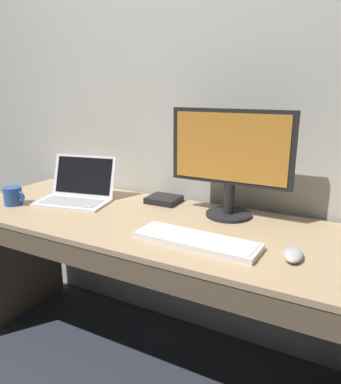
{
  "coord_description": "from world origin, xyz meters",
  "views": [
    {
      "loc": [
        0.84,
        -1.33,
        1.33
      ],
      "look_at": [
        0.13,
        0.0,
        0.9
      ],
      "focal_mm": 34.59,
      "sensor_mm": 36.0,
      "label": 1
    }
  ],
  "objects": [
    {
      "name": "computer_mouse",
      "position": [
        0.66,
        -0.11,
        0.78
      ],
      "size": [
        0.08,
        0.13,
        0.03
      ],
      "primitive_type": "ellipsoid",
      "rotation": [
        0.0,
        0.0,
        0.12
      ],
      "color": "#B7B7BC",
      "rests_on": "desk"
    },
    {
      "name": "desk",
      "position": [
        0.0,
        -0.02,
        0.52
      ],
      "size": [
        1.87,
        0.69,
        0.76
      ],
      "color": "tan",
      "rests_on": "ground"
    },
    {
      "name": "coffee_mug",
      "position": [
        -0.69,
        -0.14,
        0.81
      ],
      "size": [
        0.13,
        0.09,
        0.09
      ],
      "color": "#28519E",
      "rests_on": "desk"
    },
    {
      "name": "ground_plane",
      "position": [
        0.0,
        0.0,
        0.0
      ],
      "size": [
        14.0,
        14.0,
        0.0
      ],
      "primitive_type": "plane",
      "color": "#2D333D"
    },
    {
      "name": "external_drive_box",
      "position": [
        -0.04,
        0.25,
        0.78
      ],
      "size": [
        0.16,
        0.14,
        0.03
      ],
      "primitive_type": "cube",
      "rotation": [
        0.0,
        0.0,
        0.01
      ],
      "color": "black",
      "rests_on": "desk"
    },
    {
      "name": "wired_keyboard",
      "position": [
        0.32,
        -0.15,
        0.77
      ],
      "size": [
        0.48,
        0.16,
        0.03
      ],
      "color": "white",
      "rests_on": "desk"
    },
    {
      "name": "laptop_white",
      "position": [
        -0.45,
        0.06,
        0.81
      ],
      "size": [
        0.4,
        0.34,
        0.22
      ],
      "color": "white",
      "rests_on": "desk"
    },
    {
      "name": "external_monitor",
      "position": [
        0.32,
        0.2,
        1.03
      ],
      "size": [
        0.55,
        0.21,
        0.48
      ],
      "color": "black",
      "rests_on": "desk"
    },
    {
      "name": "back_wall",
      "position": [
        0.0,
        0.39,
        1.69
      ],
      "size": [
        4.67,
        0.04,
        3.38
      ],
      "primitive_type": "cube",
      "color": "beige",
      "rests_on": "ground"
    }
  ]
}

